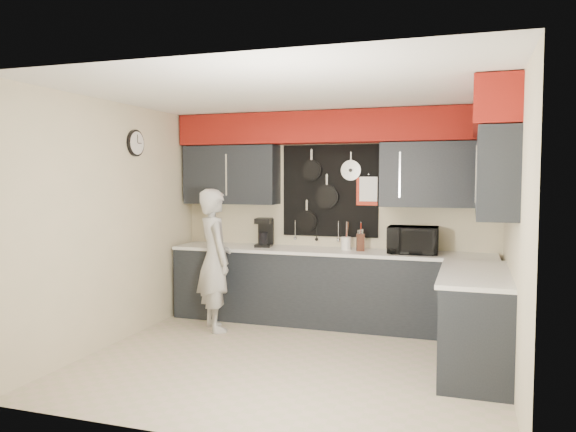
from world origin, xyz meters
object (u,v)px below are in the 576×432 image
(microwave, at_px, (413,240))
(person, at_px, (215,260))
(knife_block, at_px, (360,242))
(utensil_crock, at_px, (346,243))
(coffee_maker, at_px, (264,232))

(microwave, relative_size, person, 0.34)
(person, bearing_deg, knife_block, -110.55)
(knife_block, relative_size, person, 0.12)
(person, bearing_deg, utensil_crock, -106.01)
(knife_block, bearing_deg, utensil_crock, 147.57)
(knife_block, bearing_deg, microwave, -17.14)
(knife_block, bearing_deg, coffee_maker, 162.72)
(utensil_crock, distance_m, person, 1.59)
(coffee_maker, height_order, person, person)
(microwave, xyz_separation_m, knife_block, (-0.61, 0.03, -0.05))
(microwave, distance_m, knife_block, 0.62)
(knife_block, distance_m, coffee_maker, 1.24)
(utensil_crock, bearing_deg, knife_block, -17.70)
(knife_block, distance_m, utensil_crock, 0.20)
(microwave, distance_m, utensil_crock, 0.81)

